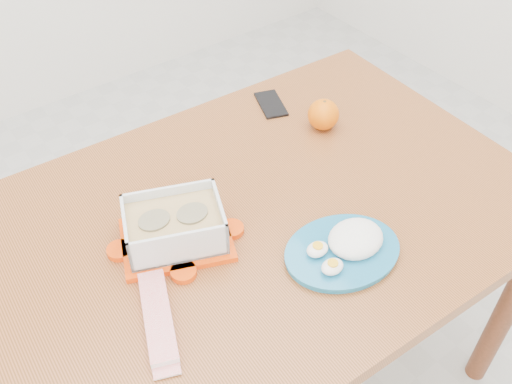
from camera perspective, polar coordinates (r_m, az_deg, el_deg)
ground at (r=1.96m, az=1.23°, el=-14.60°), size 3.50×3.50×0.00m
dining_table at (r=1.35m, az=0.00°, el=-4.62°), size 1.34×0.92×0.75m
food_container at (r=1.20m, az=-8.13°, el=-3.44°), size 0.28×0.25×0.10m
orange_fruit at (r=1.50m, az=6.75°, el=7.70°), size 0.08×0.08×0.08m
rice_plate at (r=1.20m, az=9.06°, el=-5.33°), size 0.29×0.29×0.07m
candy_bar at (r=1.11m, az=-9.81°, el=-12.16°), size 0.12×0.21×0.02m
smartphone at (r=1.60m, az=1.50°, el=8.78°), size 0.10×0.14×0.01m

